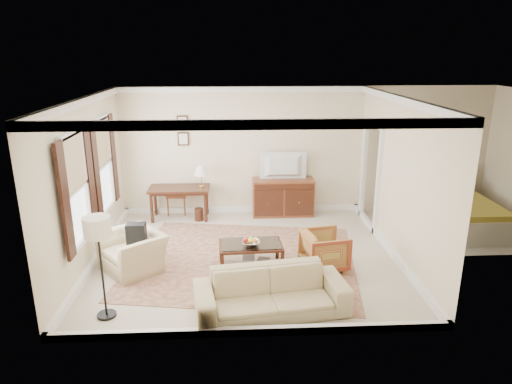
{
  "coord_description": "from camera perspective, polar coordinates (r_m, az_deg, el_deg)",
  "views": [
    {
      "loc": [
        -0.22,
        -7.72,
        3.65
      ],
      "look_at": [
        0.2,
        0.3,
        1.15
      ],
      "focal_mm": 32.0,
      "sensor_mm": 36.0,
      "label": 1
    }
  ],
  "objects": [
    {
      "name": "rug",
      "position": [
        8.38,
        -1.61,
        -8.49
      ],
      "size": [
        4.44,
        3.96,
        0.01
      ],
      "primitive_type": "cube",
      "rotation": [
        0.0,
        0.0,
        -0.15
      ],
      "color": "#5D271F",
      "rests_on": "room_shell"
    },
    {
      "name": "window_front",
      "position": [
        7.74,
        -21.56,
        0.29
      ],
      "size": [
        0.12,
        1.56,
        1.8
      ],
      "primitive_type": null,
      "color": "#CCB284",
      "rests_on": "room_shell"
    },
    {
      "name": "writing_desk",
      "position": [
        10.32,
        -9.56,
        -0.03
      ],
      "size": [
        1.34,
        0.67,
        0.73
      ],
      "color": "#3C1C11",
      "rests_on": "room_shell"
    },
    {
      "name": "coffee_table",
      "position": [
        7.98,
        -0.65,
        -7.13
      ],
      "size": [
        1.11,
        0.69,
        0.46
      ],
      "rotation": [
        0.0,
        0.0,
        0.06
      ],
      "color": "#3C1C11",
      "rests_on": "room_shell"
    },
    {
      "name": "book_b",
      "position": [
        7.98,
        0.14,
        -8.51
      ],
      "size": [
        0.28,
        0.09,
        0.38
      ],
      "primitive_type": "imported",
      "rotation": [
        0.0,
        0.0,
        -0.22
      ],
      "color": "brown",
      "rests_on": "coffee_table"
    },
    {
      "name": "sideboard",
      "position": [
        10.5,
        3.37,
        -0.62
      ],
      "size": [
        1.38,
        0.53,
        0.85
      ],
      "primitive_type": "cube",
      "color": "brown",
      "rests_on": "room_shell"
    },
    {
      "name": "annex_bedroom",
      "position": [
        10.57,
        23.66,
        -2.46
      ],
      "size": [
        3.0,
        2.7,
        2.9
      ],
      "color": "beige",
      "rests_on": "ground"
    },
    {
      "name": "striped_armchair",
      "position": [
        8.05,
        8.57,
        -6.98
      ],
      "size": [
        0.79,
        0.83,
        0.74
      ],
      "primitive_type": "imported",
      "rotation": [
        0.0,
        0.0,
        1.75
      ],
      "color": "maroon",
      "rests_on": "room_shell"
    },
    {
      "name": "framed_prints",
      "position": [
        10.39,
        -9.13,
        7.61
      ],
      "size": [
        0.25,
        0.04,
        0.68
      ],
      "primitive_type": null,
      "color": "#3C1C11",
      "rests_on": "room_shell"
    },
    {
      "name": "floor_lamp",
      "position": [
        6.56,
        -19.17,
        -5.05
      ],
      "size": [
        0.37,
        0.37,
        1.52
      ],
      "color": "black",
      "rests_on": "room_shell"
    },
    {
      "name": "desk_chair",
      "position": [
        10.69,
        -9.9,
        0.03
      ],
      "size": [
        0.49,
        0.49,
        1.05
      ],
      "primitive_type": null,
      "rotation": [
        0.0,
        0.0,
        0.08
      ],
      "color": "brown",
      "rests_on": "room_shell"
    },
    {
      "name": "window_rear",
      "position": [
        9.21,
        -18.55,
        3.21
      ],
      "size": [
        0.12,
        1.56,
        1.8
      ],
      "primitive_type": null,
      "color": "#CCB284",
      "rests_on": "room_shell"
    },
    {
      "name": "club_armchair",
      "position": [
        8.16,
        -15.2,
        -6.45
      ],
      "size": [
        1.17,
        1.22,
        0.9
      ],
      "primitive_type": "imported",
      "rotation": [
        0.0,
        0.0,
        -0.88
      ],
      "color": "tan",
      "rests_on": "room_shell"
    },
    {
      "name": "book_a",
      "position": [
        8.07,
        -1.74,
        -8.2
      ],
      "size": [
        0.28,
        0.05,
        0.38
      ],
      "primitive_type": "imported",
      "rotation": [
        0.0,
        0.0,
        -0.04
      ],
      "color": "brown",
      "rests_on": "coffee_table"
    },
    {
      "name": "sofa",
      "position": [
        6.67,
        1.91,
        -11.63
      ],
      "size": [
        2.25,
        0.95,
        0.85
      ],
      "primitive_type": "imported",
      "rotation": [
        0.0,
        0.0,
        0.15
      ],
      "color": "tan",
      "rests_on": "room_shell"
    },
    {
      "name": "doorway",
      "position": [
        10.01,
        14.14,
        1.85
      ],
      "size": [
        0.1,
        1.12,
        2.25
      ],
      "primitive_type": null,
      "color": "white",
      "rests_on": "room_shell"
    },
    {
      "name": "room_shell",
      "position": [
        7.81,
        -1.37,
        8.61
      ],
      "size": [
        5.51,
        5.01,
        2.91
      ],
      "color": "beige",
      "rests_on": "ground"
    },
    {
      "name": "fruit_bowl",
      "position": [
        7.85,
        -0.62,
        -6.29
      ],
      "size": [
        0.42,
        0.42,
        0.1
      ],
      "primitive_type": "imported",
      "color": "silver",
      "rests_on": "coffee_table"
    },
    {
      "name": "tv",
      "position": [
        10.23,
        3.47,
        4.31
      ],
      "size": [
        1.01,
        0.58,
        0.13
      ],
      "primitive_type": "imported",
      "rotation": [
        0.0,
        0.0,
        3.14
      ],
      "color": "black",
      "rests_on": "sideboard"
    },
    {
      "name": "desk_lamp",
      "position": [
        10.17,
        -6.84,
        1.95
      ],
      "size": [
        0.32,
        0.32,
        0.5
      ],
      "primitive_type": null,
      "color": "silver",
      "rests_on": "writing_desk"
    },
    {
      "name": "backpack",
      "position": [
        8.05,
        -14.74,
        -4.86
      ],
      "size": [
        0.36,
        0.39,
        0.4
      ],
      "primitive_type": "cube",
      "rotation": [
        0.0,
        0.0,
        -1.02
      ],
      "color": "black",
      "rests_on": "club_armchair"
    }
  ]
}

